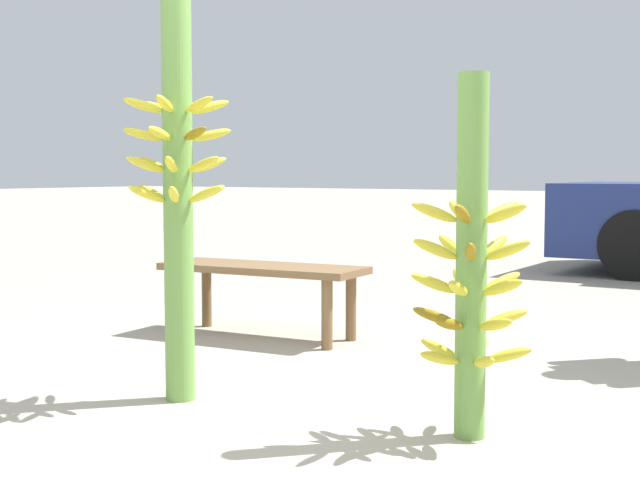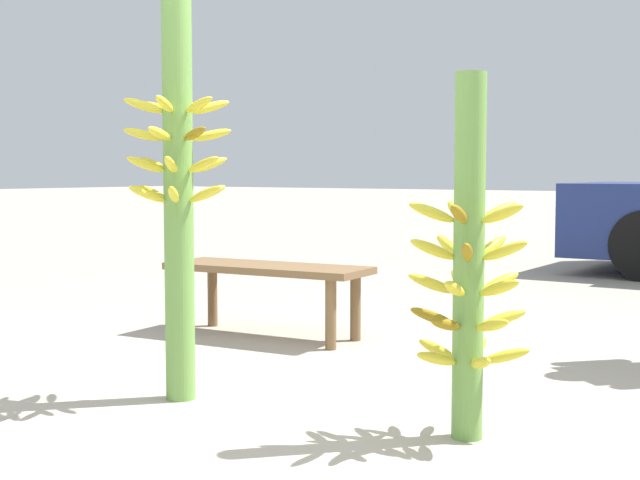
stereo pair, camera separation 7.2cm
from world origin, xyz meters
name	(u,v)px [view 2 (the right image)]	position (x,y,z in m)	size (l,w,h in m)	color
ground_plane	(254,438)	(0.00, 0.00, 0.00)	(80.00, 80.00, 0.00)	#A89E8C
banana_stalk_left	(178,188)	(-0.60, 0.26, 0.88)	(0.44, 0.44, 1.69)	#6B9E47
banana_stalk_center	(469,266)	(0.62, 0.44, 0.62)	(0.44, 0.44, 1.29)	#6B9E47
market_bench	(267,276)	(-1.17, 1.56, 0.35)	(1.23, 0.53, 0.42)	brown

